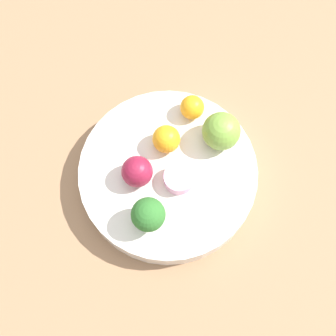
{
  "coord_description": "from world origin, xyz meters",
  "views": [
    {
      "loc": [
        0.16,
        0.17,
        0.72
      ],
      "look_at": [
        0.0,
        0.0,
        0.07
      ],
      "focal_mm": 50.0,
      "sensor_mm": 36.0,
      "label": 1
    }
  ],
  "objects_px": {
    "orange_front": "(192,107)",
    "orange_back": "(166,139)",
    "apple_green": "(137,172)",
    "bowl": "(168,175)",
    "apple_red": "(221,131)",
    "broccoli": "(148,215)",
    "small_cup": "(177,180)"
  },
  "relations": [
    {
      "from": "orange_front",
      "to": "orange_back",
      "type": "distance_m",
      "value": 0.07
    },
    {
      "from": "bowl",
      "to": "apple_green",
      "type": "relative_size",
      "value": 5.85
    },
    {
      "from": "bowl",
      "to": "orange_back",
      "type": "height_order",
      "value": "orange_back"
    },
    {
      "from": "broccoli",
      "to": "apple_red",
      "type": "xyz_separation_m",
      "value": [
        -0.16,
        -0.02,
        -0.0
      ]
    },
    {
      "from": "apple_green",
      "to": "broccoli",
      "type": "bearing_deg",
      "value": 60.77
    },
    {
      "from": "apple_green",
      "to": "orange_back",
      "type": "xyz_separation_m",
      "value": [
        -0.07,
        -0.01,
        -0.0
      ]
    },
    {
      "from": "broccoli",
      "to": "small_cup",
      "type": "xyz_separation_m",
      "value": [
        -0.07,
        -0.01,
        -0.02
      ]
    },
    {
      "from": "apple_green",
      "to": "small_cup",
      "type": "xyz_separation_m",
      "value": [
        -0.04,
        0.05,
        -0.01
      ]
    },
    {
      "from": "bowl",
      "to": "apple_green",
      "type": "bearing_deg",
      "value": -31.17
    },
    {
      "from": "broccoli",
      "to": "orange_back",
      "type": "bearing_deg",
      "value": -145.62
    },
    {
      "from": "apple_red",
      "to": "orange_back",
      "type": "bearing_deg",
      "value": -37.33
    },
    {
      "from": "apple_green",
      "to": "orange_front",
      "type": "distance_m",
      "value": 0.13
    },
    {
      "from": "bowl",
      "to": "small_cup",
      "type": "distance_m",
      "value": 0.04
    },
    {
      "from": "broccoli",
      "to": "small_cup",
      "type": "distance_m",
      "value": 0.07
    },
    {
      "from": "apple_green",
      "to": "orange_back",
      "type": "bearing_deg",
      "value": -173.01
    },
    {
      "from": "orange_front",
      "to": "small_cup",
      "type": "xyz_separation_m",
      "value": [
        0.1,
        0.07,
        -0.01
      ]
    },
    {
      "from": "apple_green",
      "to": "orange_front",
      "type": "xyz_separation_m",
      "value": [
        -0.13,
        -0.02,
        -0.0
      ]
    },
    {
      "from": "apple_red",
      "to": "apple_green",
      "type": "relative_size",
      "value": 1.24
    },
    {
      "from": "broccoli",
      "to": "orange_back",
      "type": "height_order",
      "value": "broccoli"
    },
    {
      "from": "apple_red",
      "to": "orange_back",
      "type": "height_order",
      "value": "apple_red"
    },
    {
      "from": "apple_green",
      "to": "orange_front",
      "type": "relative_size",
      "value": 1.24
    },
    {
      "from": "orange_back",
      "to": "apple_green",
      "type": "bearing_deg",
      "value": 6.99
    },
    {
      "from": "bowl",
      "to": "broccoli",
      "type": "relative_size",
      "value": 4.53
    },
    {
      "from": "bowl",
      "to": "orange_front",
      "type": "relative_size",
      "value": 7.24
    },
    {
      "from": "broccoli",
      "to": "apple_green",
      "type": "height_order",
      "value": "broccoli"
    },
    {
      "from": "bowl",
      "to": "apple_red",
      "type": "height_order",
      "value": "apple_red"
    },
    {
      "from": "broccoli",
      "to": "apple_green",
      "type": "bearing_deg",
      "value": -119.23
    },
    {
      "from": "apple_red",
      "to": "orange_front",
      "type": "xyz_separation_m",
      "value": [
        -0.0,
        -0.06,
        -0.01
      ]
    },
    {
      "from": "broccoli",
      "to": "orange_back",
      "type": "distance_m",
      "value": 0.12
    },
    {
      "from": "apple_green",
      "to": "orange_front",
      "type": "height_order",
      "value": "apple_green"
    },
    {
      "from": "bowl",
      "to": "broccoli",
      "type": "height_order",
      "value": "broccoli"
    },
    {
      "from": "broccoli",
      "to": "apple_red",
      "type": "height_order",
      "value": "broccoli"
    }
  ]
}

